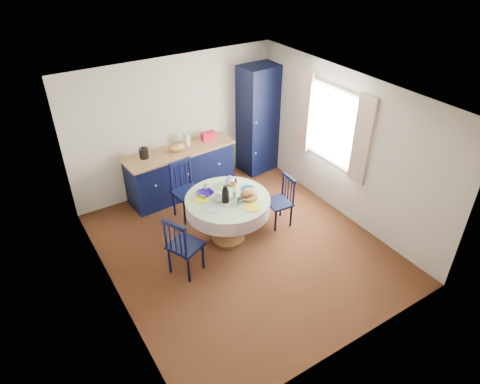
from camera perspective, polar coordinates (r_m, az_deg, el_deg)
The scene contains 17 objects.
floor at distance 6.88m, azimuth 0.29°, elevation -7.34°, with size 4.50×4.50×0.00m, color black.
ceiling at distance 5.59m, azimuth 0.36°, elevation 12.55°, with size 4.50×4.50×0.00m, color white.
wall_back at distance 7.91m, azimuth -8.57°, elevation 8.78°, with size 4.00×0.02×2.50m, color beige.
wall_left at distance 5.52m, azimuth -17.53°, elevation -4.31°, with size 0.02×4.50×2.50m, color beige.
wall_right at distance 7.28m, azimuth 13.79°, elevation 5.92°, with size 0.02×4.50×2.50m, color beige.
window at distance 7.32m, azimuth 12.18°, elevation 8.68°, with size 0.10×1.74×1.45m.
kitchen_counter at distance 7.99m, azimuth -7.89°, elevation 2.80°, with size 2.08×0.76×1.15m.
pantry_cabinet at distance 8.52m, azimuth 2.54°, elevation 9.64°, with size 0.80×0.61×2.15m.
dining_table at distance 6.64m, azimuth -1.61°, elevation -1.71°, with size 1.31×1.31×1.08m.
chair_left at distance 6.19m, azimuth -7.58°, elevation -7.09°, with size 0.57×0.58×0.99m.
chair_far at distance 7.33m, azimuth -7.18°, elevation 0.30°, with size 0.50×0.48×1.03m.
chair_right at distance 7.16m, azimuth 5.48°, elevation -1.16°, with size 0.41×0.43×0.89m.
mug_a at distance 6.48m, azimuth -3.08°, elevation -0.85°, with size 0.13×0.13×0.11m, color silver.
mug_b at distance 6.42m, azimuth -0.04°, elevation -1.25°, with size 0.09×0.09×0.09m, color #38717D.
mug_c at distance 6.86m, azimuth -0.88°, elevation 1.25°, with size 0.12×0.12×0.10m, color black.
mug_d at distance 6.75m, azimuth -4.66°, elevation 0.61°, with size 0.11×0.11×0.10m, color silver.
cobalt_bowl at distance 6.65m, azimuth -4.64°, elevation -0.19°, with size 0.25×0.25×0.06m, color #170767.
Camera 1 is at (-2.82, -4.41, 4.46)m, focal length 32.00 mm.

